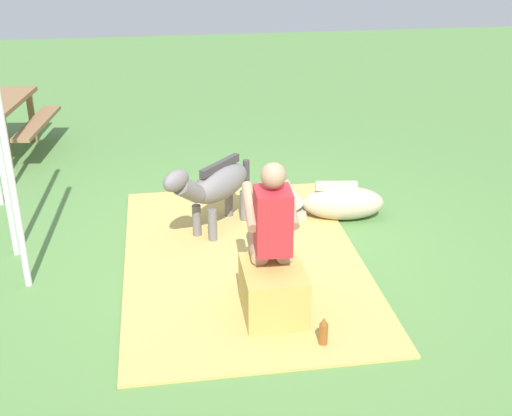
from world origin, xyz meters
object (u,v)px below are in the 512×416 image
Objects in this scene: hay_bale at (273,292)px; pony_lying at (334,202)px; soda_bottle at (323,332)px; person_seated at (271,228)px; pony_standing at (215,186)px; tent_pole_left at (7,154)px.

pony_lying is at bearing -29.16° from hay_bale.
hay_bale is 0.45× the size of pony_lying.
soda_bottle is (-2.21, 0.66, -0.07)m from pony_lying.
person_seated is 1.92m from pony_lying.
pony_standing is 0.81× the size of pony_lying.
person_seated is 0.92m from soda_bottle.
pony_standing is 0.44× the size of tent_pole_left.
tent_pole_left is at bearing 72.82° from person_seated.
pony_standing is 1.34m from pony_lying.
tent_pole_left is at bearing 61.90° from soda_bottle.
pony_lying is at bearing -72.97° from tent_pole_left.
pony_lying is (1.74, -0.97, -0.03)m from hay_bale.
person_seated reaches higher than hay_bale.
person_seated is 0.98× the size of pony_lying.
tent_pole_left is at bearing 107.03° from pony_lying.
pony_lying is at bearing -31.51° from person_seated.
pony_lying is 0.55× the size of tent_pole_left.
tent_pole_left reaches higher than person_seated.
hay_bale is 2.45m from tent_pole_left.
pony_standing is at bearing 96.52° from pony_lying.
pony_standing is at bearing -65.93° from tent_pole_left.
person_seated is 5.16× the size of soda_bottle.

